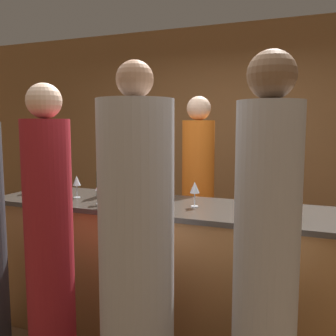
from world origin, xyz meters
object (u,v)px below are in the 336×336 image
wine_bottle_1 (292,203)px  guest_1 (50,247)px  bartender (198,200)px  guest_2 (266,266)px  wine_bottle_0 (101,183)px  guest_3 (137,258)px

wine_bottle_1 → guest_1: bearing=-156.6°
guest_1 → bartender: bearing=74.9°
guest_2 → wine_bottle_0: guest_2 is taller
guest_1 → guest_2: 1.24m
guest_3 → wine_bottle_1: 0.98m
bartender → guest_1: bearing=74.9°
guest_1 → wine_bottle_0: (-0.14, 0.82, 0.26)m
guest_3 → wine_bottle_1: size_ratio=6.94×
bartender → wine_bottle_1: size_ratio=6.70×
bartender → guest_1: bartender is taller
guest_1 → guest_3: 0.58m
guest_1 → guest_3: size_ratio=0.95×
bartender → guest_3: (0.15, -1.60, 0.01)m
guest_2 → wine_bottle_0: bearing=150.9°
bartender → guest_2: size_ratio=0.96×
bartender → wine_bottle_1: 1.38m
guest_1 → guest_2: bearing=2.1°
bartender → wine_bottle_0: 0.99m
guest_2 → guest_1: bearing=-177.9°
guest_1 → wine_bottle_0: size_ratio=6.64×
guest_2 → wine_bottle_0: (-1.38, 0.77, 0.21)m
bartender → wine_bottle_1: (0.90, -1.02, 0.24)m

